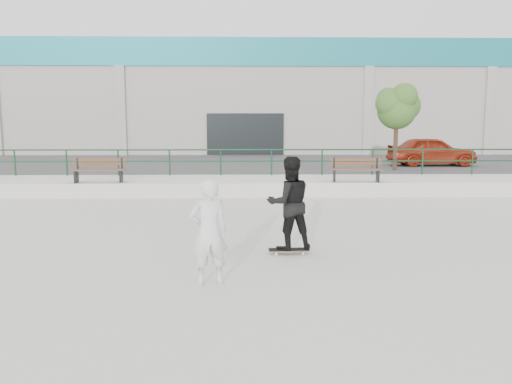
{
  "coord_description": "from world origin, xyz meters",
  "views": [
    {
      "loc": [
        -0.08,
        -8.78,
        2.48
      ],
      "look_at": [
        0.18,
        2.0,
        1.02
      ],
      "focal_mm": 35.0,
      "sensor_mm": 36.0,
      "label": 1
    }
  ],
  "objects_px": {
    "skateboard": "(289,250)",
    "bench_right": "(356,170)",
    "bench_left": "(99,170)",
    "seated_skater": "(209,232)",
    "red_car": "(431,151)",
    "standing_skater": "(289,203)",
    "tree": "(397,106)"
  },
  "relations": [
    {
      "from": "skateboard",
      "to": "bench_right",
      "type": "bearing_deg",
      "value": 65.88
    },
    {
      "from": "bench_right",
      "to": "bench_left",
      "type": "bearing_deg",
      "value": -173.41
    },
    {
      "from": "skateboard",
      "to": "seated_skater",
      "type": "distance_m",
      "value": 2.42
    },
    {
      "from": "seated_skater",
      "to": "red_car",
      "type": "bearing_deg",
      "value": -134.62
    },
    {
      "from": "bench_right",
      "to": "standing_skater",
      "type": "height_order",
      "value": "standing_skater"
    },
    {
      "from": "bench_right",
      "to": "red_car",
      "type": "distance_m",
      "value": 8.48
    },
    {
      "from": "tree",
      "to": "skateboard",
      "type": "relative_size",
      "value": 4.72
    },
    {
      "from": "bench_left",
      "to": "seated_skater",
      "type": "distance_m",
      "value": 10.64
    },
    {
      "from": "skateboard",
      "to": "seated_skater",
      "type": "relative_size",
      "value": 0.48
    },
    {
      "from": "tree",
      "to": "seated_skater",
      "type": "xyz_separation_m",
      "value": [
        -7.19,
        -14.11,
        -2.46
      ]
    },
    {
      "from": "bench_right",
      "to": "tree",
      "type": "distance_m",
      "value": 5.74
    },
    {
      "from": "standing_skater",
      "to": "seated_skater",
      "type": "bearing_deg",
      "value": 40.19
    },
    {
      "from": "tree",
      "to": "red_car",
      "type": "relative_size",
      "value": 0.9
    },
    {
      "from": "bench_right",
      "to": "standing_skater",
      "type": "bearing_deg",
      "value": -104.54
    },
    {
      "from": "standing_skater",
      "to": "tree",
      "type": "bearing_deg",
      "value": -126.93
    },
    {
      "from": "tree",
      "to": "red_car",
      "type": "height_order",
      "value": "tree"
    },
    {
      "from": "red_car",
      "to": "seated_skater",
      "type": "distance_m",
      "value": 19.0
    },
    {
      "from": "red_car",
      "to": "standing_skater",
      "type": "relative_size",
      "value": 2.31
    },
    {
      "from": "red_car",
      "to": "standing_skater",
      "type": "height_order",
      "value": "red_car"
    },
    {
      "from": "bench_right",
      "to": "skateboard",
      "type": "xyz_separation_m",
      "value": [
        -3.04,
        -7.86,
        -0.84
      ]
    },
    {
      "from": "bench_left",
      "to": "standing_skater",
      "type": "distance_m",
      "value": 9.81
    },
    {
      "from": "tree",
      "to": "skateboard",
      "type": "distance_m",
      "value": 13.97
    },
    {
      "from": "bench_left",
      "to": "tree",
      "type": "xyz_separation_m",
      "value": [
        11.65,
        4.45,
        2.38
      ]
    },
    {
      "from": "bench_right",
      "to": "skateboard",
      "type": "distance_m",
      "value": 8.46
    },
    {
      "from": "bench_left",
      "to": "red_car",
      "type": "xyz_separation_m",
      "value": [
        14.08,
        6.71,
        0.29
      ]
    },
    {
      "from": "bench_left",
      "to": "bench_right",
      "type": "height_order",
      "value": "bench_left"
    },
    {
      "from": "bench_right",
      "to": "red_car",
      "type": "relative_size",
      "value": 0.45
    },
    {
      "from": "bench_right",
      "to": "standing_skater",
      "type": "xyz_separation_m",
      "value": [
        -3.04,
        -7.86,
        0.08
      ]
    },
    {
      "from": "standing_skater",
      "to": "red_car",
      "type": "bearing_deg",
      "value": -131.18
    },
    {
      "from": "bench_left",
      "to": "skateboard",
      "type": "xyz_separation_m",
      "value": [
        5.87,
        -7.86,
        -0.84
      ]
    },
    {
      "from": "seated_skater",
      "to": "tree",
      "type": "bearing_deg",
      "value": -131.18
    },
    {
      "from": "skateboard",
      "to": "standing_skater",
      "type": "xyz_separation_m",
      "value": [
        0.0,
        0.0,
        0.92
      ]
    }
  ]
}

